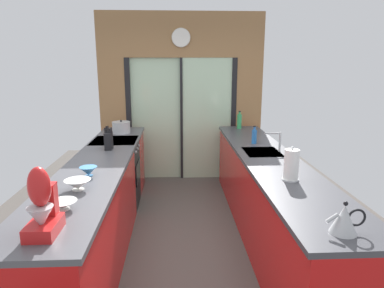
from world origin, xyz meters
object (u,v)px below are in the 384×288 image
oven_range (116,174)px  mixing_bowl_mid (78,184)px  mixing_bowl_near (63,205)px  paper_towel_roll (291,165)px  knife_block (109,141)px  soap_bottle_near (254,136)px  soap_bottle_far (239,121)px  mixing_bowl_far (88,171)px  kettle (344,219)px  stock_pot (121,127)px  stand_mixer (42,208)px

oven_range → mixing_bowl_mid: mixing_bowl_mid is taller
mixing_bowl_near → paper_towel_roll: paper_towel_roll is taller
mixing_bowl_mid → paper_towel_roll: paper_towel_roll is taller
mixing_bowl_mid → knife_block: bearing=90.0°
mixing_bowl_near → soap_bottle_near: (1.78, 1.93, 0.06)m
oven_range → soap_bottle_far: bearing=22.5°
mixing_bowl_near → paper_towel_roll: (1.78, 0.53, 0.10)m
mixing_bowl_far → soap_bottle_near: (1.78, 1.20, 0.05)m
knife_block → soap_bottle_near: bearing=6.9°
oven_range → mixing_bowl_mid: size_ratio=4.37×
knife_block → paper_towel_roll: size_ratio=0.93×
kettle → soap_bottle_near: (-0.00, 2.36, 0.01)m
soap_bottle_near → soap_bottle_far: 1.03m
oven_range → mixing_bowl_far: mixing_bowl_far is taller
kettle → soap_bottle_near: bearing=90.1°
stock_pot → oven_range: bearing=-92.2°
mixing_bowl_near → soap_bottle_far: soap_bottle_far is taller
mixing_bowl_mid → kettle: kettle is taller
soap_bottle_near → oven_range: bearing=171.1°
mixing_bowl_near → kettle: kettle is taller
kettle → soap_bottle_near: size_ratio=1.08×
mixing_bowl_far → stock_pot: 1.97m
knife_block → stock_pot: 0.98m
soap_bottle_near → kettle: bearing=-89.9°
mixing_bowl_far → oven_range: bearing=90.7°
knife_block → paper_towel_roll: bearing=-33.7°
oven_range → mixing_bowl_near: 2.27m
soap_bottle_near → paper_towel_roll: (-0.00, -1.40, 0.04)m
stand_mixer → mixing_bowl_mid: bearing=90.0°
kettle → soap_bottle_far: 3.38m
stand_mixer → soap_bottle_near: (1.78, 2.28, -0.07)m
knife_block → soap_bottle_near: (1.78, 0.22, -0.01)m
mixing_bowl_near → stand_mixer: size_ratio=0.46×
kettle → paper_towel_roll: size_ratio=0.81×
mixing_bowl_mid → soap_bottle_far: 3.13m
oven_range → soap_bottle_far: (1.80, 0.74, 0.58)m
knife_block → stand_mixer: stand_mixer is taller
soap_bottle_near → stand_mixer: bearing=-128.0°
mixing_bowl_near → soap_bottle_near: 2.63m
soap_bottle_near → mixing_bowl_far: bearing=-146.0°
mixing_bowl_near → stand_mixer: stand_mixer is taller
oven_range → stock_pot: size_ratio=3.52×
mixing_bowl_mid → stock_pot: (0.00, 2.32, 0.04)m
stock_pot → soap_bottle_far: soap_bottle_far is taller
oven_range → paper_towel_roll: bearing=-43.1°
mixing_bowl_mid → knife_block: 1.34m
stand_mixer → paper_towel_roll: size_ratio=1.39×
stock_pot → soap_bottle_far: bearing=8.3°
stock_pot → paper_towel_roll: bearing=-50.6°
stock_pot → kettle: size_ratio=1.07×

